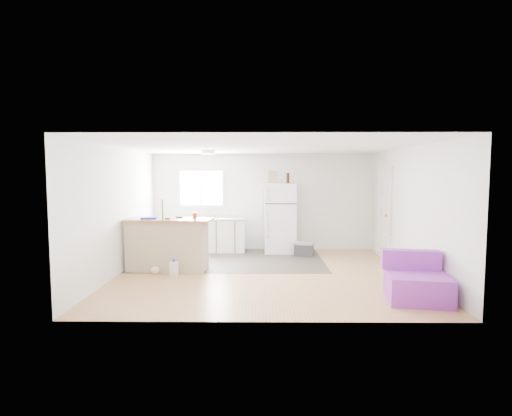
# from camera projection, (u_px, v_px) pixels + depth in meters

# --- Properties ---
(room) EXTENTS (5.51, 5.01, 2.41)m
(room) POSITION_uv_depth(u_px,v_px,m) (264.00, 211.00, 7.49)
(room) COLOR #A46F44
(room) RESTS_ON ground
(vinyl_zone) EXTENTS (4.05, 2.50, 0.00)m
(vinyl_zone) POSITION_uv_depth(u_px,v_px,m) (231.00, 260.00, 8.84)
(vinyl_zone) COLOR #2F2923
(vinyl_zone) RESTS_ON floor
(window) EXTENTS (1.18, 0.06, 0.98)m
(window) POSITION_uv_depth(u_px,v_px,m) (201.00, 188.00, 9.95)
(window) COLOR white
(window) RESTS_ON back_wall
(interior_door) EXTENTS (0.11, 0.92, 2.10)m
(interior_door) POSITION_uv_depth(u_px,v_px,m) (384.00, 213.00, 9.02)
(interior_door) COLOR white
(interior_door) RESTS_ON right_wall
(ceiling_fixture) EXTENTS (0.30, 0.30, 0.07)m
(ceiling_fixture) POSITION_uv_depth(u_px,v_px,m) (208.00, 152.00, 8.60)
(ceiling_fixture) COLOR white
(ceiling_fixture) RESTS_ON ceiling
(kitchen_cabinets) EXTENTS (1.85, 0.58, 1.09)m
(kitchen_cabinets) POSITION_uv_depth(u_px,v_px,m) (208.00, 234.00, 9.77)
(kitchen_cabinets) COLOR white
(kitchen_cabinets) RESTS_ON floor
(peninsula) EXTENTS (1.71, 0.77, 1.02)m
(peninsula) POSITION_uv_depth(u_px,v_px,m) (168.00, 244.00, 7.83)
(peninsula) COLOR tan
(peninsula) RESTS_ON floor
(refrigerator) EXTENTS (0.75, 0.71, 1.67)m
(refrigerator) POSITION_uv_depth(u_px,v_px,m) (280.00, 218.00, 9.64)
(refrigerator) COLOR white
(refrigerator) RESTS_ON floor
(cooler) EXTENTS (0.50, 0.41, 0.33)m
(cooler) POSITION_uv_depth(u_px,v_px,m) (304.00, 249.00, 9.23)
(cooler) COLOR #2F2F32
(cooler) RESTS_ON floor
(purple_seat) EXTENTS (0.99, 0.95, 0.71)m
(purple_seat) POSITION_uv_depth(u_px,v_px,m) (416.00, 283.00, 5.98)
(purple_seat) COLOR purple
(purple_seat) RESTS_ON floor
(cleaner_jug) EXTENTS (0.16, 0.13, 0.31)m
(cleaner_jug) POSITION_uv_depth(u_px,v_px,m) (174.00, 268.00, 7.44)
(cleaner_jug) COLOR silver
(cleaner_jug) RESTS_ON floor
(mop) EXTENTS (0.26, 0.40, 1.43)m
(mop) POSITION_uv_depth(u_px,v_px,m) (157.00, 262.00, 7.58)
(mop) COLOR green
(mop) RESTS_ON floor
(red_cup) EXTENTS (0.08, 0.08, 0.12)m
(red_cup) POSITION_uv_depth(u_px,v_px,m) (195.00, 215.00, 7.82)
(red_cup) COLOR #BC310B
(red_cup) RESTS_ON peninsula
(blue_tray) EXTENTS (0.32, 0.25, 0.04)m
(blue_tray) POSITION_uv_depth(u_px,v_px,m) (149.00, 218.00, 7.74)
(blue_tray) COLOR #141CBC
(blue_tray) RESTS_ON peninsula
(tool_a) EXTENTS (0.15, 0.08, 0.03)m
(tool_a) POSITION_uv_depth(u_px,v_px,m) (179.00, 217.00, 7.90)
(tool_a) COLOR black
(tool_a) RESTS_ON peninsula
(tool_b) EXTENTS (0.10, 0.04, 0.03)m
(tool_b) POSITION_uv_depth(u_px,v_px,m) (168.00, 219.00, 7.68)
(tool_b) COLOR black
(tool_b) RESTS_ON peninsula
(cardboard_box) EXTENTS (0.21, 0.12, 0.30)m
(cardboard_box) POSITION_uv_depth(u_px,v_px,m) (273.00, 177.00, 9.50)
(cardboard_box) COLOR tan
(cardboard_box) RESTS_ON refrigerator
(bottle_left) EXTENTS (0.08, 0.08, 0.25)m
(bottle_left) POSITION_uv_depth(u_px,v_px,m) (288.00, 178.00, 9.51)
(bottle_left) COLOR #351109
(bottle_left) RESTS_ON refrigerator
(bottle_right) EXTENTS (0.08, 0.08, 0.25)m
(bottle_right) POSITION_uv_depth(u_px,v_px,m) (288.00, 178.00, 9.53)
(bottle_right) COLOR #351109
(bottle_right) RESTS_ON refrigerator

